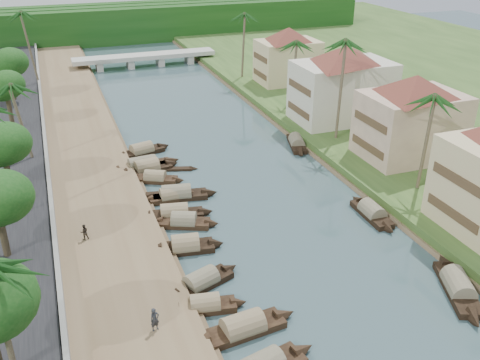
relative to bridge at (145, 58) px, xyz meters
name	(u,v)px	position (x,y,z in m)	size (l,w,h in m)	color
ground	(307,260)	(0.00, -72.00, -1.72)	(220.00, 220.00, 0.00)	#395056
left_bank	(92,187)	(-16.00, -52.00, -1.32)	(10.00, 180.00, 0.80)	brown
right_bank	(371,143)	(19.00, -52.00, -1.12)	(16.00, 180.00, 1.20)	#2C491D
road	(7,197)	(-24.50, -52.00, -1.02)	(8.00, 180.00, 1.40)	black
retaining_wall	(50,185)	(-20.20, -52.00, -0.37)	(0.40, 180.00, 1.10)	slate
treeline	(122,23)	(0.00, 28.00, 2.28)	(120.00, 14.00, 8.00)	#113C10
bridge	(145,58)	(0.00, 0.00, 0.00)	(28.00, 4.00, 2.40)	#AFAEA4
building_mid	(412,116)	(19.99, -58.00, 4.41)	(14.11, 14.11, 9.70)	beige
building_far	(343,83)	(18.99, -44.00, 4.66)	(15.59, 15.59, 10.20)	beige
building_distant	(288,55)	(19.99, -24.00, 4.16)	(12.62, 12.62, 9.20)	#C7B985
sampan_2	(243,328)	(-8.34, -78.54, -1.31)	(8.78, 2.66, 2.27)	black
sampan_3	(201,282)	(-9.62, -72.42, -1.31)	(7.65, 4.21, 2.07)	black
sampan_4	(205,306)	(-10.17, -75.27, -1.32)	(6.68, 2.53, 1.91)	black
sampan_5	(185,246)	(-9.47, -66.93, -1.30)	(7.26, 2.79, 2.26)	black
sampan_6	(184,222)	(-8.51, -62.76, -1.31)	(6.93, 4.16, 2.08)	black
sampan_7	(174,214)	(-8.98, -60.88, -1.31)	(8.03, 3.00, 2.11)	black
sampan_8	(171,196)	(-8.50, -57.19, -1.31)	(6.28, 1.78, 1.98)	black
sampan_9	(177,195)	(-7.82, -57.06, -1.31)	(9.06, 3.26, 2.24)	black
sampan_10	(155,178)	(-9.10, -52.36, -1.32)	(6.67, 4.27, 1.91)	black
sampan_11	(147,169)	(-9.46, -49.46, -1.30)	(8.14, 2.95, 2.28)	black
sampan_12	(143,165)	(-9.75, -48.43, -1.31)	(9.43, 2.56, 2.21)	black
sampan_13	(142,151)	(-9.04, -44.10, -1.31)	(8.03, 3.62, 2.16)	black
sampan_14	(458,287)	(9.15, -79.99, -1.31)	(5.08, 9.36, 2.26)	black
sampan_15	(372,213)	(9.35, -67.43, -1.31)	(1.94, 7.83, 2.11)	black
sampan_16	(297,143)	(10.29, -48.29, -1.31)	(3.67, 8.39, 2.04)	black
canoe_1	(245,325)	(-8.01, -77.96, -1.62)	(4.44, 1.54, 0.71)	black
canoe_2	(175,169)	(-6.33, -50.09, -1.62)	(5.58, 2.36, 0.81)	black
palm_1	(432,99)	(16.00, -65.59, 9.07)	(3.20, 3.20, 11.38)	brown
palm_2	(344,44)	(15.00, -50.10, 11.42)	(3.20, 3.20, 13.83)	brown
palm_3	(294,44)	(16.00, -34.46, 8.33)	(3.20, 3.20, 10.61)	brown
palm_6	(17,86)	(-22.00, -43.85, 8.21)	(3.20, 3.20, 10.27)	brown
palm_7	(243,16)	(14.00, -18.11, 9.98)	(3.20, 3.20, 12.32)	brown
palm_8	(26,14)	(-20.50, -10.61, 10.99)	(3.20, 3.20, 13.16)	brown
tree_3	(2,145)	(-24.00, -51.36, 4.40)	(5.11, 5.11, 6.89)	#473B28
tree_4	(5,87)	(-24.00, -32.83, 5.39)	(4.38, 4.38, 7.63)	#473B28
tree_5	(8,64)	(-24.00, -19.23, 5.18)	(5.24, 5.24, 7.75)	#473B28
tree_6	(375,77)	(24.00, -43.99, 4.96)	(4.50, 4.50, 7.45)	#473B28
person_near	(155,319)	(-14.25, -77.00, -0.02)	(0.65, 0.43, 1.80)	#27292E
person_far	(84,232)	(-17.70, -63.27, -0.19)	(0.71, 0.55, 1.46)	#342C24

